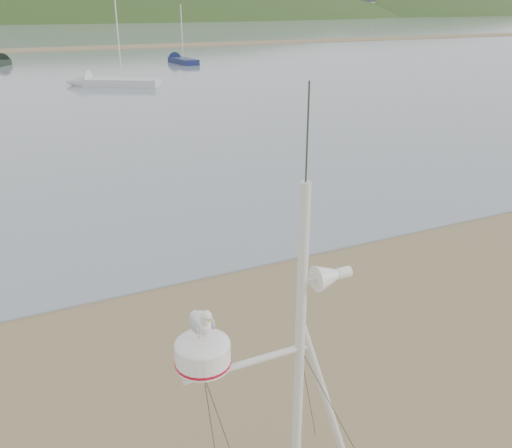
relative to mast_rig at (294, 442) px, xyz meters
name	(u,v)px	position (x,y,z in m)	size (l,w,h in m)	color
ground	(124,448)	(-1.46, 1.93, -1.18)	(560.00, 560.00, 0.00)	olive
hill_ridge	(41,71)	(17.06, 236.93, -20.88)	(620.00, 180.00, 80.00)	#223917
mast_rig	(294,442)	(0.00, 0.00, 0.00)	(2.17, 2.31, 4.89)	silver
sailboat_white_near	(98,82)	(4.62, 36.34, -0.88)	(6.66, 4.84, 6.73)	silver
sailboat_blue_far	(177,60)	(14.76, 49.55, -0.88)	(1.96, 5.87, 5.77)	#141B47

